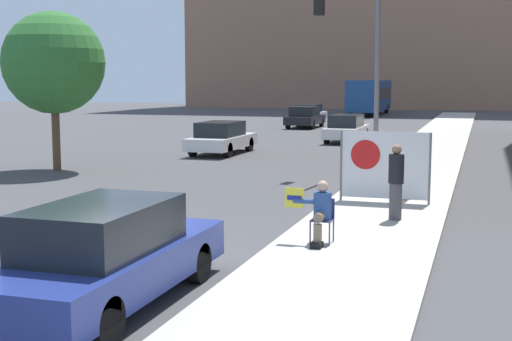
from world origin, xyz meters
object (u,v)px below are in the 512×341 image
jogger_on_sidewalk (396,182)px  traffic_light_pole (357,46)px  pedestrian_behind (405,168)px  parked_car_curbside (107,255)px  car_on_road_distant (305,117)px  car_on_road_far_lane (309,113)px  car_on_road_nearest (221,138)px  city_bus_on_road (370,95)px  street_tree_near_curb (54,63)px  seated_protester (320,210)px  protest_banner (384,165)px  car_on_road_midblock (347,128)px

jogger_on_sidewalk → traffic_light_pole: 8.93m
pedestrian_behind → parked_car_curbside: size_ratio=0.35×
traffic_light_pole → car_on_road_distant: 24.40m
pedestrian_behind → car_on_road_far_lane: size_ratio=0.35×
car_on_road_nearest → city_bus_on_road: 36.79m
street_tree_near_curb → pedestrian_behind: bearing=-14.7°
car_on_road_distant → seated_protester: bearing=-75.7°
protest_banner → car_on_road_distant: 30.16m
pedestrian_behind → street_tree_near_curb: (-12.54, 3.29, 2.84)m
seated_protester → pedestrian_behind: pedestrian_behind is taller
traffic_light_pole → seated_protester: bearing=-83.5°
traffic_light_pole → city_bus_on_road: (-5.97, 42.05, -2.50)m
jogger_on_sidewalk → protest_banner: size_ratio=0.74×
seated_protester → car_on_road_nearest: bearing=118.8°
seated_protester → city_bus_on_road: bearing=100.1°
car_on_road_nearest → street_tree_near_curb: bearing=-116.6°
car_on_road_distant → city_bus_on_road: bearing=85.8°
parked_car_curbside → car_on_road_nearest: (-5.85, 20.27, -0.04)m
pedestrian_behind → car_on_road_far_lane: bearing=170.7°
traffic_light_pole → city_bus_on_road: size_ratio=0.56×
protest_banner → car_on_road_far_lane: size_ratio=0.49×
protest_banner → parked_car_curbside: bearing=-106.1°
protest_banner → traffic_light_pole: traffic_light_pole is taller
protest_banner → traffic_light_pole: size_ratio=0.36×
seated_protester → car_on_road_distant: car_on_road_distant is taller
car_on_road_far_lane → protest_banner: bearing=-73.5°
car_on_road_far_lane → car_on_road_midblock: bearing=-69.9°
pedestrian_behind → traffic_light_pole: (-2.19, 5.17, 3.36)m
traffic_light_pole → street_tree_near_curb: bearing=-169.7°
seated_protester → city_bus_on_road: size_ratio=0.11×
car_on_road_far_lane → street_tree_near_curb: 31.02m
parked_car_curbside → car_on_road_nearest: size_ratio=1.04×
pedestrian_behind → parked_car_curbside: bearing=-44.4°
protest_banner → parked_car_curbside: protest_banner is taller
jogger_on_sidewalk → protest_banner: (-0.56, 2.19, 0.10)m
car_on_road_distant → street_tree_near_curb: street_tree_near_curb is taller
jogger_on_sidewalk → traffic_light_pole: size_ratio=0.26×
car_on_road_nearest → car_on_road_far_lane: car_on_road_nearest is taller
pedestrian_behind → city_bus_on_road: 47.92m
pedestrian_behind → car_on_road_distant: (-9.58, 28.14, -0.24)m
jogger_on_sidewalk → car_on_road_nearest: size_ratio=0.37×
seated_protester → car_on_road_distant: bearing=106.6°
parked_car_curbside → car_on_road_far_lane: parked_car_curbside is taller
jogger_on_sidewalk → car_on_road_midblock: jogger_on_sidewalk is taller
car_on_road_midblock → city_bus_on_road: bearing=96.4°
pedestrian_behind → car_on_road_nearest: 13.77m
jogger_on_sidewalk → city_bus_on_road: city_bus_on_road is taller
city_bus_on_road → parked_car_curbside: bearing=-84.9°
street_tree_near_curb → protest_banner: bearing=-17.8°
jogger_on_sidewalk → car_on_road_distant: 32.41m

